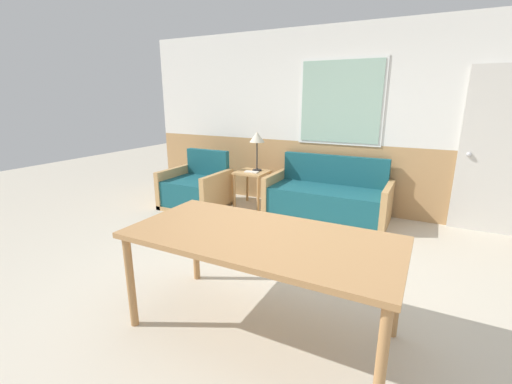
{
  "coord_description": "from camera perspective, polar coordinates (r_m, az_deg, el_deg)",
  "views": [
    {
      "loc": [
        1.05,
        -2.53,
        1.71
      ],
      "look_at": [
        -0.84,
        1.1,
        0.57
      ],
      "focal_mm": 24.0,
      "sensor_mm": 36.0,
      "label": 1
    }
  ],
  "objects": [
    {
      "name": "ground_plane",
      "position": [
        3.23,
        4.45,
        -16.41
      ],
      "size": [
        16.0,
        16.0,
        0.0
      ],
      "primitive_type": "plane",
      "color": "beige"
    },
    {
      "name": "wall_back",
      "position": [
        5.28,
        16.2,
        11.22
      ],
      "size": [
        7.2,
        0.09,
        2.7
      ],
      "color": "tan",
      "rests_on": "ground_plane"
    },
    {
      "name": "couch",
      "position": [
        5.08,
        11.71,
        -1.22
      ],
      "size": [
        1.73,
        0.78,
        0.87
      ],
      "color": "tan",
      "rests_on": "ground_plane"
    },
    {
      "name": "armchair",
      "position": [
        5.53,
        -9.94,
        0.3
      ],
      "size": [
        0.93,
        0.83,
        0.87
      ],
      "rotation": [
        0.0,
        0.0,
        0.12
      ],
      "color": "tan",
      "rests_on": "ground_plane"
    },
    {
      "name": "side_table",
      "position": [
        5.45,
        -0.62,
        2.33
      ],
      "size": [
        0.48,
        0.48,
        0.57
      ],
      "color": "tan",
      "rests_on": "ground_plane"
    },
    {
      "name": "table_lamp",
      "position": [
        5.39,
        0.17,
        8.85
      ],
      "size": [
        0.24,
        0.24,
        0.62
      ],
      "color": "#262628",
      "rests_on": "side_table"
    },
    {
      "name": "book_stack",
      "position": [
        5.35,
        -0.78,
        3.38
      ],
      "size": [
        0.22,
        0.12,
        0.02
      ],
      "color": "white",
      "rests_on": "side_table"
    },
    {
      "name": "dining_table",
      "position": [
        2.44,
        0.85,
        -8.68
      ],
      "size": [
        1.91,
        0.92,
        0.78
      ],
      "color": "#B27F4C",
      "rests_on": "ground_plane"
    },
    {
      "name": "entry_door",
      "position": [
        5.2,
        35.15,
        5.42
      ],
      "size": [
        0.83,
        0.09,
        2.09
      ],
      "color": "silver",
      "rests_on": "ground_plane"
    }
  ]
}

